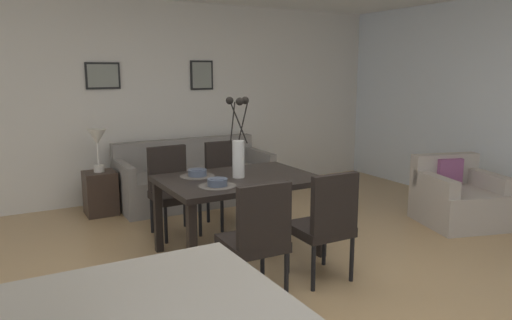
% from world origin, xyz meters
% --- Properties ---
extents(ground_plane, '(9.00, 9.00, 0.00)m').
position_xyz_m(ground_plane, '(0.00, 0.00, 0.00)').
color(ground_plane, tan).
extents(back_wall_panel, '(9.00, 0.10, 2.60)m').
position_xyz_m(back_wall_panel, '(0.00, 3.25, 1.30)').
color(back_wall_panel, silver).
rests_on(back_wall_panel, ground).
extents(dining_table, '(1.40, 0.98, 0.74)m').
position_xyz_m(dining_table, '(0.12, 0.79, 0.65)').
color(dining_table, black).
rests_on(dining_table, ground).
extents(dining_chair_near_left, '(0.45, 0.45, 0.92)m').
position_xyz_m(dining_chair_near_left, '(-0.18, -0.09, 0.51)').
color(dining_chair_near_left, black).
rests_on(dining_chair_near_left, ground).
extents(dining_chair_near_right, '(0.47, 0.47, 0.92)m').
position_xyz_m(dining_chair_near_right, '(-0.21, 1.67, 0.51)').
color(dining_chair_near_right, black).
rests_on(dining_chair_near_right, ground).
extents(dining_chair_far_left, '(0.45, 0.45, 0.92)m').
position_xyz_m(dining_chair_far_left, '(0.47, -0.08, 0.51)').
color(dining_chair_far_left, black).
rests_on(dining_chair_far_left, ground).
extents(dining_chair_far_right, '(0.45, 0.45, 0.92)m').
position_xyz_m(dining_chair_far_right, '(0.44, 1.69, 0.51)').
color(dining_chair_far_right, black).
rests_on(dining_chair_far_right, ground).
extents(centerpiece_vase, '(0.21, 0.23, 0.73)m').
position_xyz_m(centerpiece_vase, '(0.13, 0.79, 1.02)').
color(centerpiece_vase, silver).
rests_on(centerpiece_vase, dining_table).
extents(placemat_near_left, '(0.32, 0.32, 0.01)m').
position_xyz_m(placemat_near_left, '(-0.19, 0.57, 0.74)').
color(placemat_near_left, '#4C4742').
rests_on(placemat_near_left, dining_table).
extents(bowl_near_left, '(0.17, 0.17, 0.07)m').
position_xyz_m(bowl_near_left, '(-0.19, 0.57, 0.78)').
color(bowl_near_left, '#475166').
rests_on(bowl_near_left, dining_table).
extents(placemat_near_right, '(0.32, 0.32, 0.01)m').
position_xyz_m(placemat_near_right, '(-0.19, 1.01, 0.74)').
color(placemat_near_right, '#4C4742').
rests_on(placemat_near_right, dining_table).
extents(bowl_near_right, '(0.17, 0.17, 0.07)m').
position_xyz_m(bowl_near_right, '(-0.19, 1.01, 0.78)').
color(bowl_near_right, '#475166').
rests_on(bowl_near_right, dining_table).
extents(sofa, '(1.96, 0.84, 0.80)m').
position_xyz_m(sofa, '(0.45, 2.70, 0.28)').
color(sofa, gray).
rests_on(sofa, ground).
extents(side_table, '(0.36, 0.36, 0.52)m').
position_xyz_m(side_table, '(-0.74, 2.73, 0.26)').
color(side_table, '#33261E').
rests_on(side_table, ground).
extents(table_lamp, '(0.22, 0.22, 0.51)m').
position_xyz_m(table_lamp, '(-0.74, 2.73, 0.89)').
color(table_lamp, beige).
rests_on(table_lamp, side_table).
extents(armchair, '(0.99, 0.99, 0.75)m').
position_xyz_m(armchair, '(2.70, 0.40, 0.29)').
color(armchair, '#ADA399').
rests_on(armchair, ground).
extents(framed_picture_left, '(0.42, 0.03, 0.33)m').
position_xyz_m(framed_picture_left, '(-0.54, 3.18, 1.64)').
color(framed_picture_left, black).
extents(framed_picture_center, '(0.33, 0.03, 0.40)m').
position_xyz_m(framed_picture_center, '(0.79, 3.18, 1.64)').
color(framed_picture_center, black).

